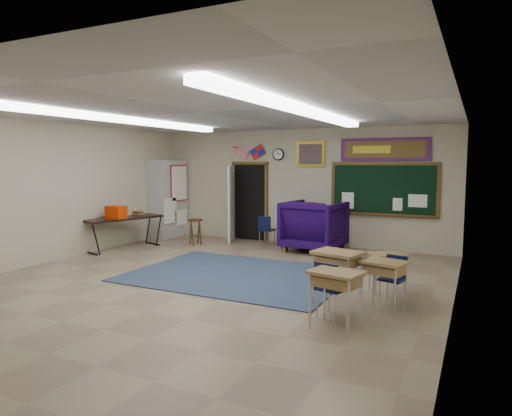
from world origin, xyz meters
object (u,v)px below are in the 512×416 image
at_px(folding_table, 124,232).
at_px(wooden_stool, 195,231).
at_px(wingback_armchair, 314,226).
at_px(student_desk_front_left, 337,275).
at_px(student_desk_front_right, 387,271).

xyz_separation_m(folding_table, wooden_stool, (1.24, 1.30, -0.09)).
height_order(wingback_armchair, student_desk_front_left, wingback_armchair).
height_order(folding_table, wooden_stool, folding_table).
distance_m(student_desk_front_right, folding_table, 6.62).
distance_m(student_desk_front_left, folding_table, 6.31).
xyz_separation_m(student_desk_front_right, folding_table, (-6.54, 1.04, 0.06)).
bearing_deg(student_desk_front_left, student_desk_front_right, 73.39).
bearing_deg(wooden_stool, wingback_armchair, 10.76).
height_order(student_desk_front_right, wooden_stool, wooden_stool).
xyz_separation_m(student_desk_front_left, wooden_stool, (-4.74, 3.30, -0.11)).
height_order(student_desk_front_left, folding_table, folding_table).
relative_size(wingback_armchair, student_desk_front_left, 1.64).
bearing_deg(folding_table, wooden_stool, 63.32).
distance_m(wingback_armchair, student_desk_front_right, 3.70).
distance_m(wingback_armchair, folding_table, 4.69).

